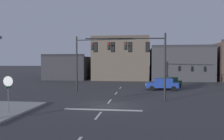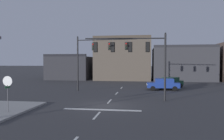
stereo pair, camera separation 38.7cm
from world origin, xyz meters
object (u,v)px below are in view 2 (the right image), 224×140
Objects in this scene: stop_sign at (8,85)px; car_lot_middle at (163,84)px; signal_mast_far_side at (96,52)px; car_lot_nearside at (171,82)px; signal_mast_near_side at (137,53)px.

stop_sign reaches higher than car_lot_middle.
signal_mast_far_side is 12.26m from car_lot_nearside.
signal_mast_near_side is 1.00× the size of signal_mast_far_side.
car_lot_middle is (8.94, 2.73, -4.28)m from signal_mast_far_side.
signal_mast_near_side is 8.65m from signal_mast_far_side.
signal_mast_near_side is 13.30m from car_lot_nearside.
car_lot_nearside is at bearing 68.69° from signal_mast_near_side.
signal_mast_far_side is at bearing -163.02° from car_lot_middle.
car_lot_middle is at bearing 16.98° from signal_mast_far_side.
car_lot_middle is (-1.27, -2.52, 0.00)m from car_lot_nearside.
signal_mast_far_side is (-5.60, 6.58, 0.32)m from signal_mast_near_side.
signal_mast_far_side reaches higher than car_lot_middle.
car_lot_nearside is at bearing 63.21° from car_lot_middle.
signal_mast_far_side is at bearing 74.43° from stop_sign.
car_lot_nearside is (10.22, 5.25, -4.28)m from signal_mast_far_side.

